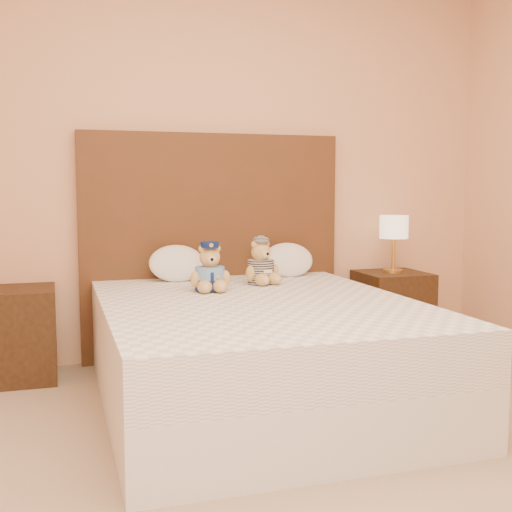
{
  "coord_description": "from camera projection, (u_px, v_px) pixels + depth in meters",
  "views": [
    {
      "loc": [
        -1.0,
        -1.98,
        1.14
      ],
      "look_at": [
        0.07,
        1.45,
        0.76
      ],
      "focal_mm": 45.0,
      "sensor_mm": 36.0,
      "label": 1
    }
  ],
  "objects": [
    {
      "name": "nightstand_right",
      "position": [
        392.0,
        311.0,
        4.54
      ],
      "size": [
        0.45,
        0.45,
        0.55
      ],
      "primitive_type": "cube",
      "color": "#3B2313",
      "rests_on": "ground"
    },
    {
      "name": "nightstand_left",
      "position": [
        16.0,
        334.0,
        3.8
      ],
      "size": [
        0.45,
        0.45,
        0.55
      ],
      "primitive_type": "cube",
      "color": "#3B2313",
      "rests_on": "ground"
    },
    {
      "name": "room_walls",
      "position": [
        314.0,
        19.0,
        2.54
      ],
      "size": [
        4.04,
        4.52,
        2.72
      ],
      "color": "#DFA47A",
      "rests_on": "ground"
    },
    {
      "name": "lamp",
      "position": [
        394.0,
        230.0,
        4.48
      ],
      "size": [
        0.2,
        0.2,
        0.4
      ],
      "color": "gold",
      "rests_on": "nightstand_right"
    },
    {
      "name": "pillow_right",
      "position": [
        288.0,
        258.0,
        4.3
      ],
      "size": [
        0.35,
        0.22,
        0.24
      ],
      "primitive_type": "ellipsoid",
      "color": "white",
      "rests_on": "bed"
    },
    {
      "name": "bed",
      "position": [
        258.0,
        351.0,
        3.41
      ],
      "size": [
        1.6,
        2.0,
        0.55
      ],
      "color": "white",
      "rests_on": "ground"
    },
    {
      "name": "headboard",
      "position": [
        213.0,
        246.0,
        4.32
      ],
      "size": [
        1.75,
        0.08,
        1.5
      ],
      "primitive_type": "cube",
      "color": "#532A18",
      "rests_on": "ground"
    },
    {
      "name": "teddy_police",
      "position": [
        210.0,
        267.0,
        3.66
      ],
      "size": [
        0.25,
        0.24,
        0.28
      ],
      "primitive_type": null,
      "rotation": [
        0.0,
        0.0,
        -0.05
      ],
      "color": "#A87E41",
      "rests_on": "bed"
    },
    {
      "name": "teddy_prisoner",
      "position": [
        261.0,
        262.0,
        3.95
      ],
      "size": [
        0.3,
        0.29,
        0.28
      ],
      "primitive_type": null,
      "rotation": [
        0.0,
        0.0,
        0.28
      ],
      "color": "#A87E41",
      "rests_on": "bed"
    },
    {
      "name": "pillow_left",
      "position": [
        177.0,
        261.0,
        4.07
      ],
      "size": [
        0.35,
        0.23,
        0.25
      ],
      "primitive_type": "ellipsoid",
      "color": "white",
      "rests_on": "bed"
    },
    {
      "name": "ground",
      "position": [
        358.0,
        507.0,
        2.3
      ],
      "size": [
        4.0,
        4.5,
        0.0
      ],
      "primitive_type": "cube",
      "color": "tan",
      "rests_on": "ground"
    }
  ]
}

